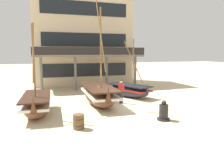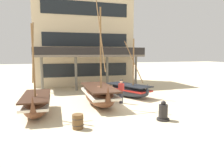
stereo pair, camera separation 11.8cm
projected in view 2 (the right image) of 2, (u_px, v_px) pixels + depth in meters
ground_plane at (117, 107)px, 14.26m from camera, size 120.00×120.00×0.00m
fishing_boat_near_left at (99, 95)px, 14.82m from camera, size 1.90×5.06×7.05m
fishing_boat_centre_large at (36, 104)px, 12.46m from camera, size 1.70×4.32×5.26m
fishing_boat_far_right at (129, 90)px, 17.57m from camera, size 2.99×4.28×4.63m
fisherman_by_hull at (121, 92)px, 15.21m from camera, size 0.41×0.41×1.68m
capstan_winch at (163, 112)px, 11.44m from camera, size 0.68×0.68×1.06m
wooden_barrel at (78, 122)px, 10.16m from camera, size 0.56×0.56×0.70m
harbor_building_main at (82, 41)px, 24.97m from camera, size 11.08×8.15×9.78m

